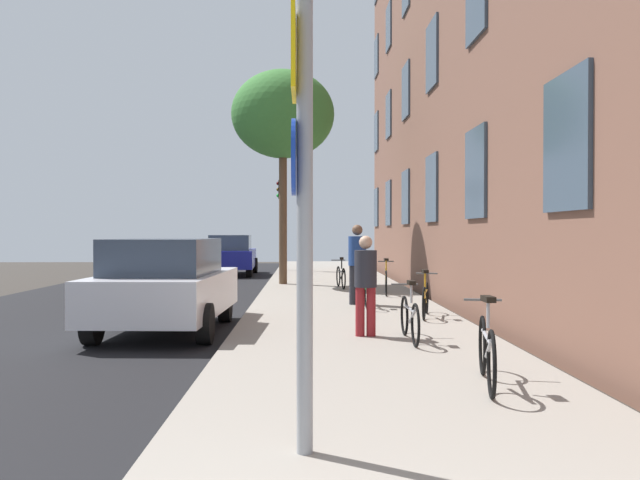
% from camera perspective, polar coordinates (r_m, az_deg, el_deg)
% --- Properties ---
extents(ground_plane, '(41.80, 41.80, 0.00)m').
position_cam_1_polar(ground_plane, '(16.94, -10.25, -5.22)').
color(ground_plane, '#332D28').
extents(road_asphalt, '(7.00, 38.00, 0.01)m').
position_cam_1_polar(road_asphalt, '(17.38, -17.13, -5.07)').
color(road_asphalt, black).
rests_on(road_asphalt, ground).
extents(sidewalk, '(4.20, 38.00, 0.12)m').
position_cam_1_polar(sidewalk, '(16.76, 1.71, -5.06)').
color(sidewalk, gray).
rests_on(sidewalk, ground).
extents(sign_post, '(0.16, 0.60, 3.60)m').
position_cam_1_polar(sign_post, '(4.70, -1.65, 5.49)').
color(sign_post, gray).
rests_on(sign_post, sidewalk).
extents(traffic_light, '(0.43, 0.24, 3.90)m').
position_cam_1_polar(traffic_light, '(27.39, -3.34, 2.87)').
color(traffic_light, black).
rests_on(traffic_light, sidewalk).
extents(tree_near, '(3.23, 3.23, 6.69)m').
position_cam_1_polar(tree_near, '(20.44, -3.32, 11.03)').
color(tree_near, brown).
rests_on(tree_near, sidewalk).
extents(bicycle_0, '(0.49, 1.70, 0.96)m').
position_cam_1_polar(bicycle_0, '(7.05, 14.63, -9.49)').
color(bicycle_0, black).
rests_on(bicycle_0, sidewalk).
extents(bicycle_1, '(0.42, 1.66, 0.91)m').
position_cam_1_polar(bicycle_1, '(9.68, 8.00, -6.83)').
color(bicycle_1, black).
rests_on(bicycle_1, sidewalk).
extents(bicycle_2, '(0.54, 1.59, 0.91)m').
position_cam_1_polar(bicycle_2, '(12.45, 9.37, -5.16)').
color(bicycle_2, black).
rests_on(bicycle_2, sidewalk).
extents(bicycle_3, '(0.42, 1.66, 0.96)m').
position_cam_1_polar(bicycle_3, '(13.97, 3.91, -4.42)').
color(bicycle_3, black).
rests_on(bicycle_3, sidewalk).
extents(bicycle_4, '(0.42, 1.66, 0.95)m').
position_cam_1_polar(bicycle_4, '(16.83, 5.91, -3.58)').
color(bicycle_4, black).
rests_on(bicycle_4, sidewalk).
extents(bicycle_5, '(0.42, 1.57, 0.90)m').
position_cam_1_polar(bicycle_5, '(18.66, 1.87, -3.22)').
color(bicycle_5, black).
rests_on(bicycle_5, sidewalk).
extents(pedestrian_0, '(0.46, 0.46, 1.57)m').
position_cam_1_polar(pedestrian_0, '(10.01, 4.08, -3.47)').
color(pedestrian_0, maroon).
rests_on(pedestrian_0, sidewalk).
extents(pedestrian_1, '(0.45, 0.45, 1.79)m').
position_cam_1_polar(pedestrian_1, '(14.37, 3.34, -1.69)').
color(pedestrian_1, '#26262D').
rests_on(pedestrian_1, sidewalk).
extents(car_0, '(2.06, 3.99, 1.62)m').
position_cam_1_polar(car_0, '(11.37, -13.60, -3.86)').
color(car_0, silver).
rests_on(car_0, road_asphalt).
extents(car_1, '(2.01, 4.25, 1.62)m').
position_cam_1_polar(car_1, '(26.12, -7.91, -1.28)').
color(car_1, navy).
rests_on(car_1, road_asphalt).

